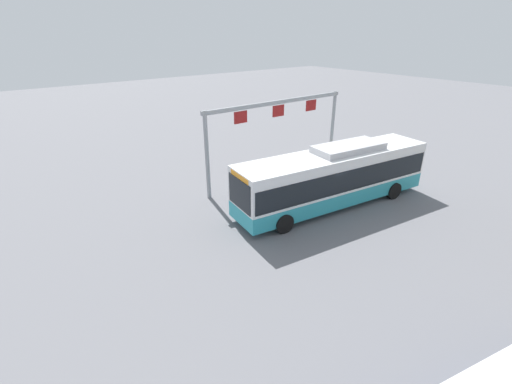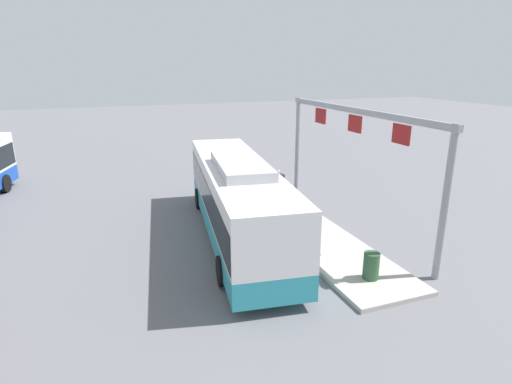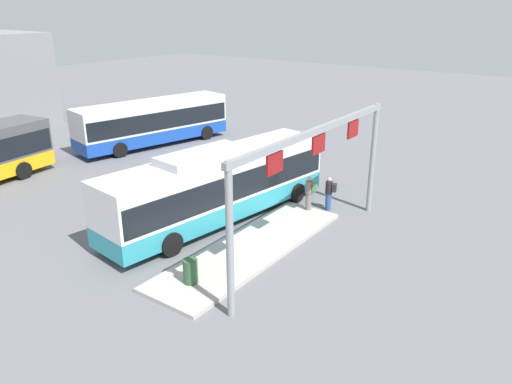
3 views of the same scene
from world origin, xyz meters
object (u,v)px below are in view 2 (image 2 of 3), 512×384
(bus_main, at_px, (237,196))
(trash_bin, at_px, (371,266))
(person_waiting_near, at_px, (274,187))
(person_boarding, at_px, (278,184))

(bus_main, height_order, trash_bin, bus_main)
(person_waiting_near, xyz_separation_m, trash_bin, (-8.21, 0.03, -0.44))
(bus_main, distance_m, trash_bin, 5.99)
(bus_main, xyz_separation_m, person_boarding, (3.97, -3.55, -0.92))
(person_waiting_near, height_order, trash_bin, person_waiting_near)
(bus_main, bearing_deg, trash_bin, -142.64)
(person_waiting_near, bearing_deg, person_boarding, -149.40)
(person_boarding, bearing_deg, bus_main, 33.01)
(person_waiting_near, distance_m, trash_bin, 8.22)
(person_boarding, relative_size, trash_bin, 1.86)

